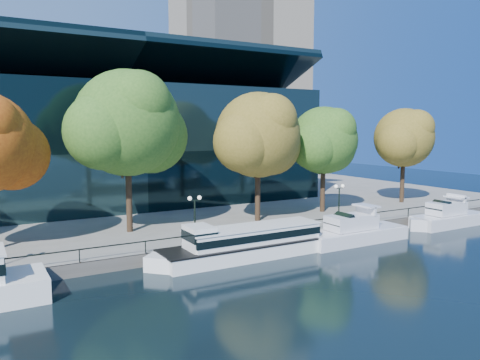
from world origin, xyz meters
TOP-DOWN VIEW (x-y plane):
  - ground at (0.00, 0.00)m, footprint 160.00×160.00m
  - promenade at (0.00, 36.38)m, footprint 90.00×67.08m
  - railing at (0.00, 3.25)m, footprint 88.20×0.08m
  - convention_building at (-4.00, 31.79)m, footprint 50.00×24.57m
  - office_tower at (28.00, 55.00)m, footprint 22.50×22.50m
  - tour_boat at (-2.17, 1.27)m, footprint 16.61×3.71m
  - cruiser_near at (9.15, 0.59)m, footprint 12.02×3.10m
  - cruiser_far at (23.35, 0.93)m, footprint 10.63×2.95m
  - tree_2 at (-8.58, 11.37)m, footprint 12.31×10.10m
  - tree_3 at (4.72, 9.81)m, footprint 11.11×9.11m
  - tree_4 at (14.17, 10.59)m, footprint 9.74×7.99m
  - tree_5 at (27.83, 10.79)m, footprint 9.59×7.86m
  - lamp_1 at (-5.18, 4.50)m, footprint 1.26×0.36m
  - lamp_2 at (11.03, 4.50)m, footprint 1.26×0.36m

SIDE VIEW (x-z plane):
  - ground at x=0.00m, z-range 0.00..0.00m
  - promenade at x=0.00m, z-range 0.00..1.00m
  - cruiser_near at x=9.15m, z-range -0.66..2.82m
  - cruiser_far at x=23.35m, z-range -0.63..2.84m
  - tour_boat at x=-2.17m, z-range -0.24..2.92m
  - railing at x=0.00m, z-range 1.44..2.43m
  - lamp_1 at x=-5.18m, z-range 1.97..6.00m
  - lamp_2 at x=11.03m, z-range 1.97..6.00m
  - convention_building at x=-4.00m, z-range -2.21..19.22m
  - tree_4 at x=14.17m, z-range 3.05..15.28m
  - tree_5 at x=27.83m, z-range 3.16..15.48m
  - tree_3 at x=4.72m, z-range 3.11..16.59m
  - tree_2 at x=-8.58m, z-range 3.44..18.59m
  - office_tower at x=28.00m, z-range 0.07..65.97m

